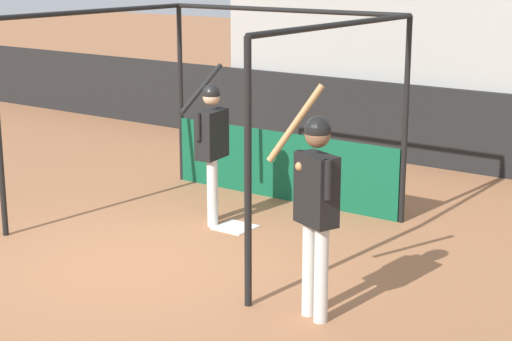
{
  "coord_description": "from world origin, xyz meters",
  "views": [
    {
      "loc": [
        6.21,
        -6.26,
        3.25
      ],
      "look_at": [
        1.09,
        0.82,
        1.04
      ],
      "focal_mm": 60.0,
      "sensor_mm": 36.0,
      "label": 1
    }
  ],
  "objects": [
    {
      "name": "player_waiting",
      "position": [
        2.36,
        -0.03,
        1.16
      ],
      "size": [
        0.76,
        0.51,
        2.13
      ],
      "rotation": [
        0.0,
        0.0,
        2.76
      ],
      "color": "silver",
      "rests_on": "ground"
    },
    {
      "name": "outfield_wall",
      "position": [
        0.0,
        5.99,
        0.63
      ],
      "size": [
        24.0,
        0.12,
        1.26
      ],
      "color": "black",
      "rests_on": "ground"
    },
    {
      "name": "batting_cage",
      "position": [
        -0.1,
        2.42,
        1.12
      ],
      "size": [
        3.67,
        3.3,
        2.58
      ],
      "color": "black",
      "rests_on": "ground"
    },
    {
      "name": "home_plate",
      "position": [
        0.16,
        1.67,
        0.01
      ],
      "size": [
        0.44,
        0.44,
        0.02
      ],
      "color": "white",
      "rests_on": "ground"
    },
    {
      "name": "bleacher_section",
      "position": [
        0.0,
        8.05,
        1.66
      ],
      "size": [
        6.5,
        4.0,
        3.34
      ],
      "color": "#9E9E99",
      "rests_on": "ground"
    },
    {
      "name": "player_batter",
      "position": [
        -0.2,
        1.68,
        1.06
      ],
      "size": [
        0.54,
        0.9,
        1.91
      ],
      "rotation": [
        0.0,
        0.0,
        1.7
      ],
      "color": "silver",
      "rests_on": "ground"
    },
    {
      "name": "ground_plane",
      "position": [
        0.0,
        0.0,
        0.0
      ],
      "size": [
        60.0,
        60.0,
        0.0
      ],
      "primitive_type": "plane",
      "color": "#9E6642"
    }
  ]
}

